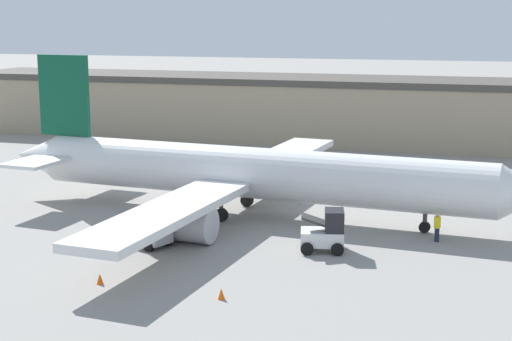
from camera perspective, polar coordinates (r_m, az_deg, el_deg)
The scene contains 8 objects.
ground_plane at distance 53.62m, azimuth 0.00°, elevation -3.31°, with size 400.00×400.00×0.00m, color gray.
terminal_building at distance 87.60m, azimuth -0.53°, elevation 4.66°, with size 65.08×10.63×6.97m.
airplane at distance 53.34m, azimuth -0.99°, elevation -0.21°, with size 38.48×36.33×10.64m.
ground_crew_worker at distance 48.57m, azimuth 13.04°, elevation -3.97°, with size 0.40×0.40×1.80m.
baggage_tug at distance 46.89m, azimuth -7.87°, elevation -4.34°, with size 3.67×2.77×2.11m.
belt_loader_truck at distance 45.64m, azimuth 5.08°, elevation -4.48°, with size 2.86×2.54×2.45m.
safety_cone_near at distance 41.00m, azimuth -11.29°, elevation -7.73°, with size 0.36×0.36×0.55m.
safety_cone_far at distance 38.19m, azimuth -2.54°, elevation -8.94°, with size 0.36×0.36×0.55m.
Camera 1 is at (14.80, -49.77, 13.38)m, focal length 55.00 mm.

